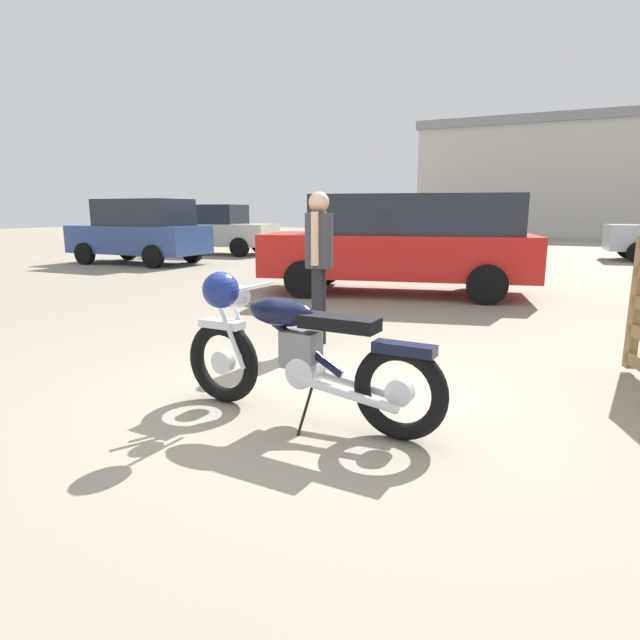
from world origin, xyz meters
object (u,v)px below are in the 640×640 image
at_px(bystander, 319,253).
at_px(white_estate_far, 140,231).
at_px(dark_sedan_left, 403,241).
at_px(pale_sedan_back, 454,230).
at_px(red_hatchback_near, 213,230).
at_px(vintage_motorcycle, 295,352).

xyz_separation_m(bystander, white_estate_far, (-8.19, 6.66, -0.10)).
bearing_deg(bystander, dark_sedan_left, 81.50).
bearing_deg(pale_sedan_back, bystander, -94.74).
bearing_deg(dark_sedan_left, pale_sedan_back, -96.71).
height_order(bystander, white_estate_far, white_estate_far).
distance_m(dark_sedan_left, white_estate_far, 8.52).
distance_m(white_estate_far, red_hatchback_near, 3.69).
relative_size(bystander, red_hatchback_near, 0.38).
height_order(white_estate_far, pale_sedan_back, white_estate_far).
bearing_deg(pale_sedan_back, dark_sedan_left, -94.08).
height_order(vintage_motorcycle, dark_sedan_left, dark_sedan_left).
distance_m(vintage_motorcycle, red_hatchback_near, 15.23).
bearing_deg(pale_sedan_back, red_hatchback_near, -166.48).
bearing_deg(white_estate_far, vintage_motorcycle, 136.98).
height_order(bystander, red_hatchback_near, red_hatchback_near).
bearing_deg(dark_sedan_left, vintage_motorcycle, 86.98).
bearing_deg(red_hatchback_near, vintage_motorcycle, -60.44).
height_order(bystander, pale_sedan_back, pale_sedan_back).
bearing_deg(white_estate_far, bystander, 142.30).
distance_m(vintage_motorcycle, dark_sedan_left, 6.13).
relative_size(dark_sedan_left, white_estate_far, 1.25).
bearing_deg(vintage_motorcycle, bystander, -65.45).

